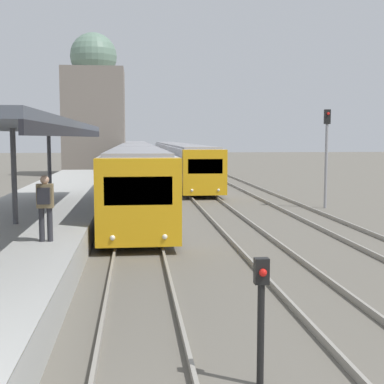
{
  "coord_description": "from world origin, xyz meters",
  "views": [
    {
      "loc": [
        -0.09,
        -3.97,
        3.47
      ],
      "look_at": [
        1.88,
        14.47,
        1.58
      ],
      "focal_mm": 50.0,
      "sensor_mm": 36.0,
      "label": 1
    }
  ],
  "objects_px": {
    "train_near": "(136,159)",
    "signal_mast_far": "(327,146)",
    "train_far": "(177,158)",
    "person_on_platform": "(45,203)",
    "signal_post_near": "(261,307)"
  },
  "relations": [
    {
      "from": "train_near",
      "to": "signal_mast_far",
      "type": "bearing_deg",
      "value": -64.59
    },
    {
      "from": "train_near",
      "to": "train_far",
      "type": "distance_m",
      "value": 5.91
    },
    {
      "from": "person_on_platform",
      "to": "signal_mast_far",
      "type": "distance_m",
      "value": 16.55
    },
    {
      "from": "person_on_platform",
      "to": "train_far",
      "type": "xyz_separation_m",
      "value": [
        6.09,
        35.77,
        -0.23
      ]
    },
    {
      "from": "train_near",
      "to": "signal_mast_far",
      "type": "height_order",
      "value": "signal_mast_far"
    },
    {
      "from": "person_on_platform",
      "to": "signal_mast_far",
      "type": "height_order",
      "value": "signal_mast_far"
    },
    {
      "from": "signal_post_near",
      "to": "person_on_platform",
      "type": "bearing_deg",
      "value": 121.49
    },
    {
      "from": "signal_mast_far",
      "to": "train_near",
      "type": "bearing_deg",
      "value": 115.41
    },
    {
      "from": "person_on_platform",
      "to": "train_near",
      "type": "bearing_deg",
      "value": 85.74
    },
    {
      "from": "person_on_platform",
      "to": "train_far",
      "type": "relative_size",
      "value": 0.04
    },
    {
      "from": "person_on_platform",
      "to": "signal_mast_far",
      "type": "bearing_deg",
      "value": 45.61
    },
    {
      "from": "train_near",
      "to": "train_far",
      "type": "relative_size",
      "value": 1.45
    },
    {
      "from": "person_on_platform",
      "to": "train_near",
      "type": "xyz_separation_m",
      "value": [
        2.33,
        31.21,
        -0.2
      ]
    },
    {
      "from": "signal_mast_far",
      "to": "signal_post_near",
      "type": "bearing_deg",
      "value": -112.59
    },
    {
      "from": "signal_post_near",
      "to": "train_far",
      "type": "bearing_deg",
      "value": 87.1
    }
  ]
}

